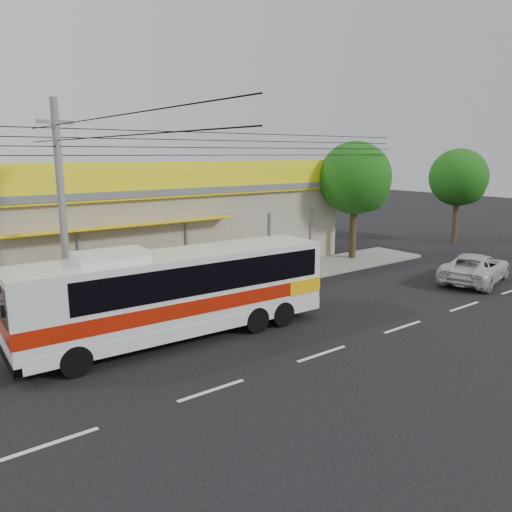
{
  "coord_description": "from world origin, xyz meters",
  "views": [
    {
      "loc": [
        -10.33,
        -12.74,
        6.04
      ],
      "look_at": [
        0.87,
        2.0,
        2.23
      ],
      "focal_mm": 35.0,
      "sensor_mm": 36.0,
      "label": 1
    }
  ],
  "objects_px": {
    "utility_pole": "(57,140)",
    "tree_near": "(357,180)",
    "motorbike_red": "(53,302)",
    "tree_far": "(460,179)",
    "white_car": "(475,268)",
    "coach_bus": "(183,288)"
  },
  "relations": [
    {
      "from": "tree_near",
      "to": "tree_far",
      "type": "distance_m",
      "value": 10.08
    },
    {
      "from": "motorbike_red",
      "to": "utility_pole",
      "type": "xyz_separation_m",
      "value": [
        0.14,
        -1.58,
        5.89
      ]
    },
    {
      "from": "tree_near",
      "to": "tree_far",
      "type": "height_order",
      "value": "tree_near"
    },
    {
      "from": "motorbike_red",
      "to": "tree_far",
      "type": "bearing_deg",
      "value": -98.88
    },
    {
      "from": "white_car",
      "to": "tree_near",
      "type": "distance_m",
      "value": 7.96
    },
    {
      "from": "motorbike_red",
      "to": "tree_near",
      "type": "distance_m",
      "value": 17.27
    },
    {
      "from": "utility_pole",
      "to": "tree_far",
      "type": "xyz_separation_m",
      "value": [
        26.74,
        1.45,
        -2.13
      ]
    },
    {
      "from": "utility_pole",
      "to": "tree_near",
      "type": "xyz_separation_m",
      "value": [
        16.66,
        1.68,
        -1.9
      ]
    },
    {
      "from": "coach_bus",
      "to": "motorbike_red",
      "type": "xyz_separation_m",
      "value": [
        -2.84,
        4.9,
        -1.15
      ]
    },
    {
      "from": "tree_far",
      "to": "motorbike_red",
      "type": "bearing_deg",
      "value": 179.72
    },
    {
      "from": "motorbike_red",
      "to": "white_car",
      "type": "distance_m",
      "value": 18.83
    },
    {
      "from": "tree_near",
      "to": "motorbike_red",
      "type": "bearing_deg",
      "value": -179.65
    },
    {
      "from": "coach_bus",
      "to": "tree_far",
      "type": "height_order",
      "value": "tree_far"
    },
    {
      "from": "white_car",
      "to": "tree_far",
      "type": "distance_m",
      "value": 12.03
    },
    {
      "from": "motorbike_red",
      "to": "utility_pole",
      "type": "distance_m",
      "value": 6.1
    },
    {
      "from": "utility_pole",
      "to": "tree_far",
      "type": "bearing_deg",
      "value": 3.1
    },
    {
      "from": "coach_bus",
      "to": "white_car",
      "type": "bearing_deg",
      "value": -5.09
    },
    {
      "from": "tree_far",
      "to": "utility_pole",
      "type": "bearing_deg",
      "value": -176.9
    },
    {
      "from": "motorbike_red",
      "to": "tree_near",
      "type": "bearing_deg",
      "value": -98.25
    },
    {
      "from": "motorbike_red",
      "to": "white_car",
      "type": "relative_size",
      "value": 0.32
    },
    {
      "from": "coach_bus",
      "to": "tree_near",
      "type": "distance_m",
      "value": 15.1
    },
    {
      "from": "tree_near",
      "to": "utility_pole",
      "type": "bearing_deg",
      "value": -174.24
    }
  ]
}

